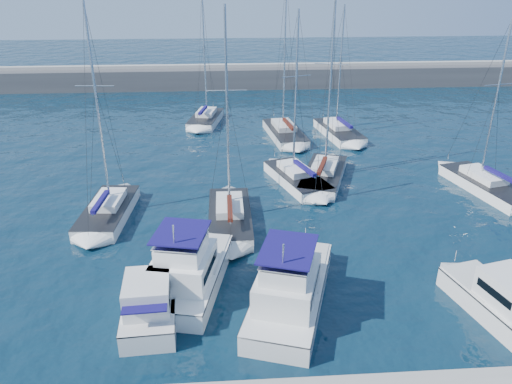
{
  "coord_description": "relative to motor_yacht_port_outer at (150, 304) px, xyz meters",
  "views": [
    {
      "loc": [
        -4.48,
        -26.5,
        17.26
      ],
      "look_at": [
        -2.33,
        4.87,
        3.0
      ],
      "focal_mm": 35.0,
      "sensor_mm": 36.0,
      "label": 1
    }
  ],
  "objects": [
    {
      "name": "sailboat_back_a",
      "position": [
        2.09,
        36.52,
        -0.41
      ],
      "size": [
        4.46,
        7.9,
        15.28
      ],
      "rotation": [
        0.0,
        0.0,
        -0.2
      ],
      "color": "white",
      "rests_on": "ground"
    },
    {
      "name": "sailboat_mid_b",
      "position": [
        4.46,
        10.64,
        -0.42
      ],
      "size": [
        3.07,
        8.48,
        15.49
      ],
      "rotation": [
        0.0,
        0.0,
        -0.0
      ],
      "color": "silver",
      "rests_on": "ground"
    },
    {
      "name": "sailboat_back_c",
      "position": [
        16.96,
        30.55,
        -0.43
      ],
      "size": [
        4.4,
        8.82,
        14.11
      ],
      "rotation": [
        0.0,
        0.0,
        0.16
      ],
      "color": "white",
      "rests_on": "ground"
    },
    {
      "name": "breakwater",
      "position": [
        8.62,
        56.59,
        0.11
      ],
      "size": [
        160.0,
        6.0,
        4.45
      ],
      "color": "#424244",
      "rests_on": "ground"
    },
    {
      "name": "motor_yacht_port_inner",
      "position": [
        1.88,
        2.57,
        0.19
      ],
      "size": [
        5.26,
        8.95,
        4.69
      ],
      "rotation": [
        0.0,
        0.0,
        -0.21
      ],
      "color": "white",
      "rests_on": "ground"
    },
    {
      "name": "sailboat_mid_d",
      "position": [
        12.86,
        18.12,
        -0.41
      ],
      "size": [
        5.82,
        9.11,
        16.03
      ],
      "rotation": [
        0.0,
        0.0,
        -0.34
      ],
      "color": "silver",
      "rests_on": "ground"
    },
    {
      "name": "motor_yacht_port_outer",
      "position": [
        0.0,
        0.0,
        0.0
      ],
      "size": [
        3.13,
        6.19,
        3.2
      ],
      "rotation": [
        0.0,
        0.0,
        0.06
      ],
      "color": "silver",
      "rests_on": "ground"
    },
    {
      "name": "sailboat_mid_e",
      "position": [
        26.06,
        14.98,
        -0.43
      ],
      "size": [
        4.99,
        9.3,
        14.05
      ],
      "rotation": [
        0.0,
        0.0,
        0.23
      ],
      "color": "white",
      "rests_on": "ground"
    },
    {
      "name": "motor_yacht_stbd_outer",
      "position": [
        18.65,
        -1.03,
        0.0
      ],
      "size": [
        4.18,
        6.93,
        3.2
      ],
      "rotation": [
        0.0,
        0.0,
        0.24
      ],
      "color": "silver",
      "rests_on": "ground"
    },
    {
      "name": "sailboat_mid_c",
      "position": [
        10.4,
        17.56,
        -0.42
      ],
      "size": [
        5.3,
        8.42,
        14.67
      ],
      "rotation": [
        0.0,
        0.0,
        0.32
      ],
      "color": "white",
      "rests_on": "ground"
    },
    {
      "name": "sailboat_mid_a",
      "position": [
        -4.64,
        12.19,
        -0.41
      ],
      "size": [
        3.68,
        8.09,
        15.68
      ],
      "rotation": [
        0.0,
        0.0,
        -0.08
      ],
      "color": "white",
      "rests_on": "ground"
    },
    {
      "name": "ground",
      "position": [
        8.62,
        4.59,
        -0.94
      ],
      "size": [
        220.0,
        220.0,
        0.0
      ],
      "primitive_type": "plane",
      "color": "black",
      "rests_on": "ground"
    },
    {
      "name": "sailboat_back_b",
      "position": [
        10.91,
        30.47,
        -0.41
      ],
      "size": [
        4.28,
        9.24,
        16.65
      ],
      "rotation": [
        0.0,
        0.0,
        0.13
      ],
      "color": "silver",
      "rests_on": "ground"
    },
    {
      "name": "motor_yacht_stbd_inner",
      "position": [
        7.53,
        0.52,
        0.19
      ],
      "size": [
        6.31,
        10.34,
        4.69
      ],
      "rotation": [
        0.0,
        0.0,
        -0.31
      ],
      "color": "silver",
      "rests_on": "ground"
    }
  ]
}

